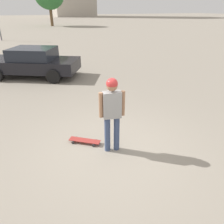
% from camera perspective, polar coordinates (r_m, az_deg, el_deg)
% --- Properties ---
extents(ground_plane, '(220.00, 220.00, 0.00)m').
position_cam_1_polar(ground_plane, '(5.36, 0.00, -9.74)').
color(ground_plane, gray).
extents(person, '(0.29, 0.57, 1.78)m').
position_cam_1_polar(person, '(4.81, 0.00, 0.97)').
color(person, '#38476B').
rests_on(person, ground_plane).
extents(skateboard, '(0.65, 0.74, 0.08)m').
position_cam_1_polar(skateboard, '(5.59, -7.15, -7.44)').
color(skateboard, '#A5332D').
rests_on(skateboard, ground_plane).
extents(car_parked_near, '(3.82, 4.71, 1.39)m').
position_cam_1_polar(car_parked_near, '(11.49, -20.03, 12.15)').
color(car_parked_near, black).
rests_on(car_parked_near, ground_plane).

